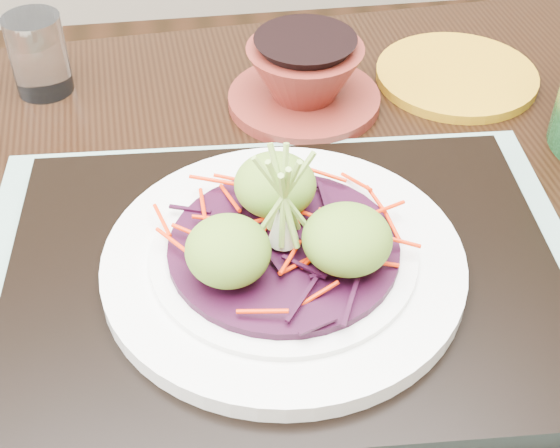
{
  "coord_description": "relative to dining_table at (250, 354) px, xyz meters",
  "views": [
    {
      "loc": [
        -0.01,
        -0.5,
        1.27
      ],
      "look_at": [
        0.05,
        -0.05,
        0.86
      ],
      "focal_mm": 50.0,
      "sensor_mm": 36.0,
      "label": 1
    }
  ],
  "objects": [
    {
      "name": "water_glass",
      "position": [
        -0.19,
        0.31,
        0.15
      ],
      "size": [
        0.07,
        0.07,
        0.09
      ],
      "primitive_type": "cylinder",
      "rotation": [
        0.0,
        0.0,
        0.12
      ],
      "color": "white",
      "rests_on": "dining_table"
    },
    {
      "name": "carrot_julienne",
      "position": [
        0.03,
        -0.02,
        0.16
      ],
      "size": [
        0.22,
        0.22,
        0.01
      ],
      "primitive_type": null,
      "color": "red",
      "rests_on": "cabbage_bed"
    },
    {
      "name": "cabbage_bed",
      "position": [
        0.03,
        -0.02,
        0.15
      ],
      "size": [
        0.18,
        0.18,
        0.01
      ],
      "primitive_type": "cylinder",
      "color": "black",
      "rests_on": "white_plate"
    },
    {
      "name": "guacamole_scoops",
      "position": [
        0.03,
        -0.02,
        0.18
      ],
      "size": [
        0.16,
        0.14,
        0.05
      ],
      "color": "#5C7C25",
      "rests_on": "cabbage_bed"
    },
    {
      "name": "yellow_plate",
      "position": [
        0.27,
        0.27,
        0.11
      ],
      "size": [
        0.23,
        0.23,
        0.01
      ],
      "primitive_type": "cylinder",
      "rotation": [
        0.0,
        0.0,
        -0.32
      ],
      "color": "#AD7813",
      "rests_on": "dining_table"
    },
    {
      "name": "serving_tray",
      "position": [
        0.03,
        -0.02,
        0.12
      ],
      "size": [
        0.46,
        0.35,
        0.02
      ],
      "primitive_type": "cube",
      "rotation": [
        0.0,
        0.0,
        -0.05
      ],
      "color": "black",
      "rests_on": "placemat"
    },
    {
      "name": "white_plate",
      "position": [
        0.03,
        -0.02,
        0.14
      ],
      "size": [
        0.29,
        0.29,
        0.02
      ],
      "color": "white",
      "rests_on": "serving_tray"
    },
    {
      "name": "scallion_garnish",
      "position": [
        0.03,
        -0.02,
        0.2
      ],
      "size": [
        0.07,
        0.07,
        0.1
      ],
      "primitive_type": null,
      "color": "#84AC45",
      "rests_on": "cabbage_bed"
    },
    {
      "name": "dining_table",
      "position": [
        0.0,
        0.0,
        0.0
      ],
      "size": [
        1.34,
        0.94,
        0.81
      ],
      "rotation": [
        0.0,
        0.0,
        0.06
      ],
      "color": "black",
      "rests_on": "ground"
    },
    {
      "name": "placemat",
      "position": [
        0.03,
        -0.02,
        0.11
      ],
      "size": [
        0.53,
        0.42,
        0.0
      ],
      "primitive_type": "cube",
      "rotation": [
        0.0,
        0.0,
        -0.05
      ],
      "color": "gray",
      "rests_on": "dining_table"
    },
    {
      "name": "terracotta_bowl_set",
      "position": [
        0.09,
        0.25,
        0.14
      ],
      "size": [
        0.2,
        0.2,
        0.07
      ],
      "rotation": [
        0.0,
        0.0,
        0.25
      ],
      "color": "maroon",
      "rests_on": "dining_table"
    }
  ]
}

